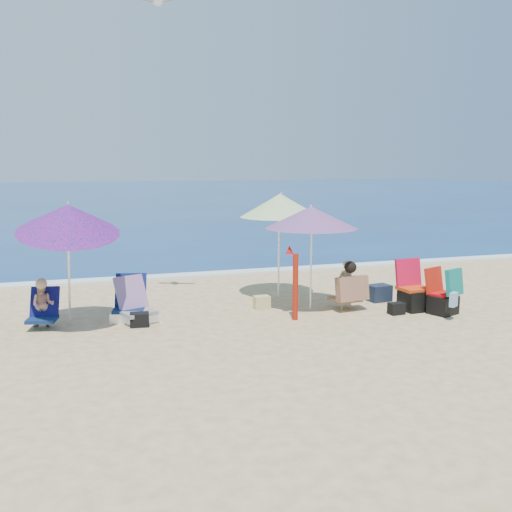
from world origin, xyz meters
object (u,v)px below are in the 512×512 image
object	(u,v)px
furled_umbrella	(294,280)
seagull	(158,1)
umbrella_blue	(68,219)
person_left	(43,305)
camp_chair_left	(414,295)
umbrella_turquoise	(311,217)
camp_chair_right	(444,297)
chair_rainbow	(138,310)
chair_navy	(129,308)
person_center	(348,286)
umbrella_striped	(280,205)

from	to	relation	value
furled_umbrella	seagull	xyz separation A→B (m)	(-2.07, 1.49, 4.90)
umbrella_blue	person_left	xyz separation A→B (m)	(-0.48, 0.31, -1.48)
furled_umbrella	person_left	size ratio (longest dim) A/B	1.52
umbrella_blue	camp_chair_left	world-z (taller)	umbrella_blue
umbrella_turquoise	camp_chair_right	distance (m)	2.87
chair_rainbow	furled_umbrella	bearing A→B (deg)	-14.84
umbrella_turquoise	chair_navy	bearing A→B (deg)	174.82
seagull	person_center	bearing A→B (deg)	-19.58
camp_chair_right	chair_navy	bearing A→B (deg)	165.97
camp_chair_right	umbrella_striped	bearing A→B (deg)	138.39
camp_chair_right	umbrella_blue	bearing A→B (deg)	171.25
chair_rainbow	person_center	bearing A→B (deg)	-5.70
camp_chair_left	person_center	distance (m)	1.28
umbrella_blue	person_left	distance (m)	1.59
umbrella_turquoise	person_left	distance (m)	5.01
person_center	chair_navy	bearing A→B (deg)	172.11
umbrella_blue	camp_chair_left	size ratio (longest dim) A/B	2.39
umbrella_blue	camp_chair_right	bearing A→B (deg)	-8.75
person_left	seagull	xyz separation A→B (m)	(2.19, 0.69, 5.23)
umbrella_turquoise	camp_chair_left	size ratio (longest dim) A/B	2.09
furled_umbrella	camp_chair_left	distance (m)	2.48
furled_umbrella	chair_navy	world-z (taller)	furled_umbrella
chair_rainbow	seagull	distance (m)	5.51
furled_umbrella	seagull	bearing A→B (deg)	144.15
umbrella_striped	person_center	bearing A→B (deg)	-56.02
person_left	camp_chair_right	bearing A→B (deg)	-10.64
umbrella_striped	camp_chair_right	distance (m)	3.64
umbrella_turquoise	umbrella_blue	distance (m)	4.34
camp_chair_right	person_left	xyz separation A→B (m)	(-7.03, 1.32, 0.08)
camp_chair_right	person_center	size ratio (longest dim) A/B	0.97
furled_umbrella	chair_rainbow	world-z (taller)	furled_umbrella
person_center	camp_chair_right	bearing A→B (deg)	-28.44
chair_navy	camp_chair_left	bearing A→B (deg)	-10.17
umbrella_striped	chair_rainbow	distance (m)	3.60
camp_chair_left	chair_rainbow	bearing A→B (deg)	171.42
umbrella_blue	seagull	size ratio (longest dim) A/B	2.73
camp_chair_right	furled_umbrella	bearing A→B (deg)	169.46
chair_rainbow	camp_chair_left	bearing A→B (deg)	-8.58
person_left	furled_umbrella	bearing A→B (deg)	-10.70
umbrella_turquoise	person_left	world-z (taller)	umbrella_turquoise
furled_umbrella	person_center	bearing A→B (deg)	14.61
furled_umbrella	camp_chair_left	world-z (taller)	furled_umbrella
umbrella_turquoise	person_left	xyz separation A→B (m)	(-4.81, 0.23, -1.37)
umbrella_blue	person_center	distance (m)	5.21
chair_navy	chair_rainbow	xyz separation A→B (m)	(0.13, -0.17, -0.00)
umbrella_turquoise	umbrella_blue	size ratio (longest dim) A/B	0.88
chair_rainbow	camp_chair_left	size ratio (longest dim) A/B	0.93
camp_chair_left	seagull	size ratio (longest dim) A/B	1.15
chair_navy	seagull	xyz separation A→B (m)	(0.75, 0.61, 5.42)
chair_rainbow	camp_chair_left	distance (m)	5.19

